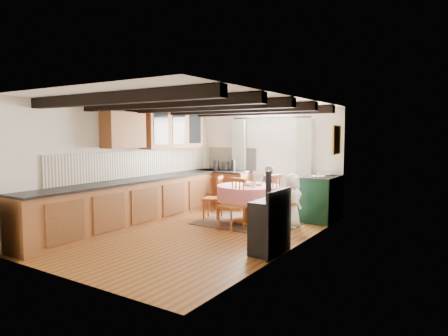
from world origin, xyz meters
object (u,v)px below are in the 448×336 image
Objects in this scene: dining_table at (249,204)px; cast_iron_stove at (268,212)px; child_far at (269,191)px; chair_right at (282,202)px; cup at (254,185)px; chair_left at (213,197)px; aga_range at (321,198)px; child_right at (292,201)px; chair_near at (231,205)px.

cast_iron_stove reaches higher than dining_table.
chair_right is at bearing 120.13° from child_far.
cup is (0.21, -0.17, 0.44)m from dining_table.
chair_left is 1.24m from child_far.
dining_table is 1.01× the size of cast_iron_stove.
cast_iron_stove is at bearing -87.67° from aga_range.
child_right is at bearing 8.60° from dining_table.
dining_table is at bearing 74.61° from chair_left.
chair_left reaches higher than cup.
child_right is at bearing 101.54° from cast_iron_stove.
child_right is at bearing -27.79° from chair_right.
child_right is (0.14, 0.17, 0.01)m from chair_right.
chair_right reaches higher than cup.
chair_near is 2.11m from aga_range.
chair_left is at bearing 28.80° from child_far.
chair_near is 1.00m from chair_right.
child_far is at bearing 116.16° from cast_iron_stove.
child_right is (0.90, 0.14, 0.14)m from dining_table.
cast_iron_stove is at bearing 105.73° from child_far.
chair_near is 1.22m from child_right.
chair_right is (0.74, 0.68, 0.02)m from chair_near.
cast_iron_stove is at bearing -52.48° from dining_table.
chair_right is at bearing 13.42° from cup.
chair_right reaches higher than chair_near.
chair_right is 0.98× the size of child_right.
aga_range is (1.13, 1.78, -0.01)m from chair_near.
aga_range is at bearing -8.44° from chair_right.
aga_range is (1.15, 1.06, 0.09)m from dining_table.
chair_near is 9.00× the size of cup.
chair_right is 0.90× the size of child_far.
child_right reaches higher than aga_range.
dining_table is 0.51m from cup.
child_far is (0.96, 0.78, 0.11)m from chair_left.
child_far reaches higher than chair_right.
chair_left is at bearing 157.69° from chair_near.
cup is at bearing 65.48° from chair_left.
dining_table is at bearing 141.62° from cup.
chair_left is 1.15m from cup.
dining_table is 1.39× the size of chair_left.
dining_table is at bearing 73.14° from child_far.
chair_right is 1.69m from cast_iron_stove.
chair_left is 0.90× the size of chair_right.
chair_near is at bearing -108.71° from cup.
aga_range reaches higher than cup.
chair_near reaches higher than cup.
child_right is (0.81, -0.62, -0.05)m from child_far.
dining_table is at bearing 107.20° from chair_near.
chair_near reaches higher than chair_left.
dining_table is 0.88m from chair_left.
child_right is at bearing -105.31° from aga_range.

